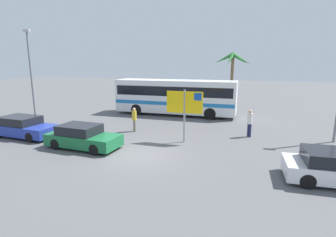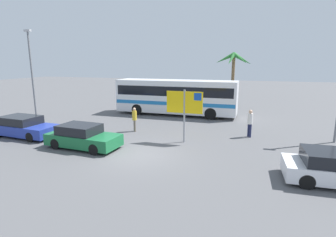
{
  "view_description": "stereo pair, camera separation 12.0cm",
  "coord_description": "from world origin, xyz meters",
  "px_view_note": "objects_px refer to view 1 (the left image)",
  "views": [
    {
      "loc": [
        5.42,
        -12.3,
        4.82
      ],
      "look_at": [
        0.5,
        3.39,
        1.3
      ],
      "focal_mm": 28.51,
      "sensor_mm": 36.0,
      "label": 1
    },
    {
      "loc": [
        5.53,
        -12.26,
        4.82
      ],
      "look_at": [
        0.5,
        3.39,
        1.3
      ],
      "focal_mm": 28.51,
      "sensor_mm": 36.0,
      "label": 2
    }
  ],
  "objects_px": {
    "car_white": "(335,168)",
    "pedestrian_by_bus": "(250,121)",
    "ferry_sign": "(185,104)",
    "car_blue": "(23,127)",
    "bus_front_coach": "(175,96)",
    "pedestrian_near_sign": "(134,118)",
    "car_green": "(83,137)"
  },
  "relations": [
    {
      "from": "bus_front_coach",
      "to": "ferry_sign",
      "type": "bearing_deg",
      "value": -70.24
    },
    {
      "from": "bus_front_coach",
      "to": "pedestrian_near_sign",
      "type": "bearing_deg",
      "value": -99.11
    },
    {
      "from": "car_white",
      "to": "ferry_sign",
      "type": "bearing_deg",
      "value": 150.73
    },
    {
      "from": "ferry_sign",
      "to": "pedestrian_by_bus",
      "type": "relative_size",
      "value": 1.78
    },
    {
      "from": "car_green",
      "to": "pedestrian_by_bus",
      "type": "bearing_deg",
      "value": 33.6
    },
    {
      "from": "ferry_sign",
      "to": "car_white",
      "type": "relative_size",
      "value": 0.8
    },
    {
      "from": "bus_front_coach",
      "to": "pedestrian_near_sign",
      "type": "xyz_separation_m",
      "value": [
        -1.07,
        -6.69,
        -0.79
      ]
    },
    {
      "from": "car_blue",
      "to": "car_white",
      "type": "bearing_deg",
      "value": -1.93
    },
    {
      "from": "ferry_sign",
      "to": "car_green",
      "type": "distance_m",
      "value": 6.21
    },
    {
      "from": "car_white",
      "to": "pedestrian_by_bus",
      "type": "height_order",
      "value": "pedestrian_by_bus"
    },
    {
      "from": "car_green",
      "to": "pedestrian_by_bus",
      "type": "relative_size",
      "value": 2.39
    },
    {
      "from": "car_blue",
      "to": "pedestrian_near_sign",
      "type": "bearing_deg",
      "value": 30.92
    },
    {
      "from": "car_green",
      "to": "car_white",
      "type": "height_order",
      "value": "same"
    },
    {
      "from": "car_white",
      "to": "car_blue",
      "type": "xyz_separation_m",
      "value": [
        -17.54,
        1.68,
        0.0
      ]
    },
    {
      "from": "car_blue",
      "to": "pedestrian_by_bus",
      "type": "height_order",
      "value": "pedestrian_by_bus"
    },
    {
      "from": "car_green",
      "to": "pedestrian_by_bus",
      "type": "height_order",
      "value": "pedestrian_by_bus"
    },
    {
      "from": "ferry_sign",
      "to": "car_white",
      "type": "height_order",
      "value": "ferry_sign"
    },
    {
      "from": "bus_front_coach",
      "to": "ferry_sign",
      "type": "distance_m",
      "value": 8.62
    },
    {
      "from": "pedestrian_near_sign",
      "to": "pedestrian_by_bus",
      "type": "distance_m",
      "value": 7.76
    },
    {
      "from": "bus_front_coach",
      "to": "car_white",
      "type": "distance_m",
      "value": 15.46
    },
    {
      "from": "pedestrian_by_bus",
      "to": "bus_front_coach",
      "type": "bearing_deg",
      "value": -84.45
    },
    {
      "from": "bus_front_coach",
      "to": "car_blue",
      "type": "bearing_deg",
      "value": -126.86
    },
    {
      "from": "car_white",
      "to": "car_blue",
      "type": "relative_size",
      "value": 0.86
    },
    {
      "from": "ferry_sign",
      "to": "car_green",
      "type": "bearing_deg",
      "value": -151.4
    },
    {
      "from": "ferry_sign",
      "to": "car_white",
      "type": "distance_m",
      "value": 8.16
    },
    {
      "from": "pedestrian_near_sign",
      "to": "pedestrian_by_bus",
      "type": "bearing_deg",
      "value": 152.71
    },
    {
      "from": "car_white",
      "to": "pedestrian_near_sign",
      "type": "relative_size",
      "value": 2.37
    },
    {
      "from": "car_green",
      "to": "car_white",
      "type": "xyz_separation_m",
      "value": [
        12.39,
        -0.82,
        0.0
      ]
    },
    {
      "from": "pedestrian_near_sign",
      "to": "car_blue",
      "type": "bearing_deg",
      "value": -7.04
    },
    {
      "from": "car_green",
      "to": "pedestrian_by_bus",
      "type": "xyz_separation_m",
      "value": [
        9.0,
        5.16,
        0.43
      ]
    },
    {
      "from": "ferry_sign",
      "to": "car_blue",
      "type": "xyz_separation_m",
      "value": [
        -10.43,
        -1.94,
        -1.69
      ]
    },
    {
      "from": "pedestrian_near_sign",
      "to": "ferry_sign",
      "type": "bearing_deg",
      "value": 126.21
    }
  ]
}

